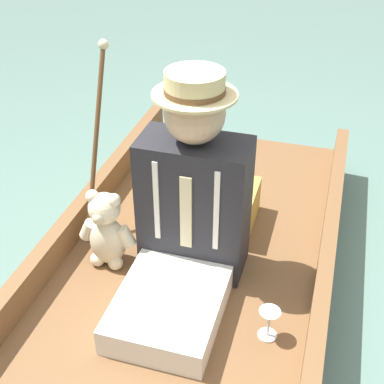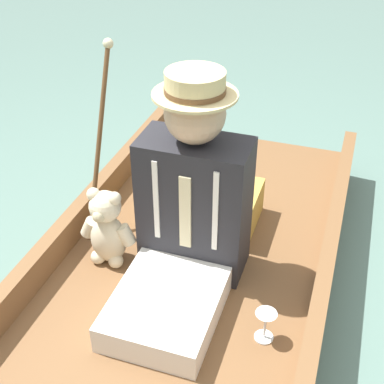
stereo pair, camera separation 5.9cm
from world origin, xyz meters
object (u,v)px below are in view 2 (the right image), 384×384
at_px(seated_person, 189,211).
at_px(teddy_bear, 107,229).
at_px(wine_glass, 266,320).
at_px(walking_cane, 101,125).

relative_size(seated_person, teddy_bear, 2.37).
height_order(seated_person, wine_glass, seated_person).
relative_size(seated_person, walking_cane, 1.05).
bearing_deg(teddy_bear, wine_glass, 163.57).
distance_m(seated_person, teddy_bear, 0.36).
bearing_deg(walking_cane, seated_person, 150.84).
bearing_deg(seated_person, walking_cane, -21.26).
distance_m(wine_glass, walking_cane, 1.04).
xyz_separation_m(wine_glass, walking_cane, (0.83, -0.50, 0.37)).
xyz_separation_m(seated_person, walking_cane, (0.48, -0.27, 0.15)).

